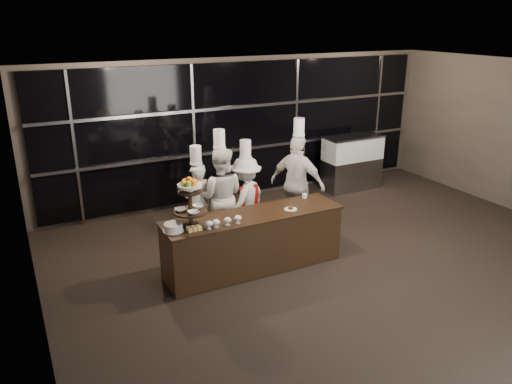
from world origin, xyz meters
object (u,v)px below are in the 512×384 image
chef_d (297,183)px  chef_c (246,198)px  display_stand (190,199)px  chef_a (198,202)px  buffet_counter (253,241)px  display_case (352,160)px  chef_b (221,196)px  layer_cake (173,227)px

chef_d → chef_c: bearing=173.7°
display_stand → chef_a: (0.56, 1.24, -0.57)m
buffet_counter → display_stand: (-1.00, -0.00, 0.87)m
display_stand → chef_d: size_ratio=0.35×
buffet_counter → display_case: size_ratio=2.11×
display_stand → display_case: 5.37m
chef_b → chef_c: chef_b is taller
buffet_counter → chef_a: chef_a is taller
layer_cake → chef_d: size_ratio=0.14×
buffet_counter → chef_d: 1.73m
buffet_counter → chef_c: (0.39, 1.06, 0.30)m
buffet_counter → display_case: 4.47m
buffet_counter → layer_cake: 1.38m
display_case → chef_b: bearing=-160.8°
display_case → chef_d: 2.80m
display_case → chef_c: 3.62m
layer_cake → display_case: 5.61m
chef_a → chef_b: (0.37, -0.14, 0.11)m
layer_cake → chef_b: 1.67m
display_stand → chef_c: (1.39, 1.06, -0.57)m
display_stand → chef_b: size_ratio=0.37×
buffet_counter → chef_d: (1.37, 0.95, 0.45)m
display_case → buffet_counter: bearing=-147.1°
chef_a → buffet_counter: bearing=-70.6°
chef_a → layer_cake: bearing=-123.3°
display_stand → layer_cake: 0.47m
display_stand → chef_a: bearing=65.6°
buffet_counter → chef_b: (-0.07, 1.10, 0.41)m
display_stand → chef_d: (2.37, 0.95, -0.42)m
buffet_counter → chef_d: bearing=34.7°
chef_a → chef_c: (0.83, -0.18, -0.00)m
layer_cake → display_case: (5.03, 2.48, -0.29)m
layer_cake → chef_a: bearing=56.7°
chef_c → chef_d: 1.00m
chef_a → display_stand: bearing=-114.4°
display_stand → chef_d: 2.59m
chef_b → chef_c: size_ratio=1.12×
buffet_counter → layer_cake: size_ratio=9.47×
display_stand → buffet_counter: bearing=0.0°
chef_c → buffet_counter: bearing=-110.2°
buffet_counter → chef_a: (-0.44, 1.24, 0.30)m
chef_d → chef_a: bearing=170.9°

